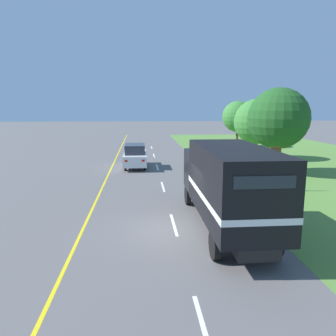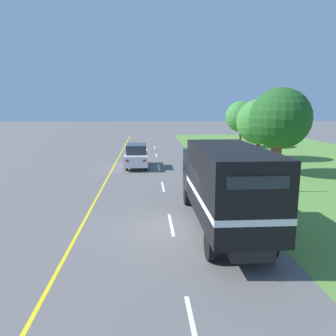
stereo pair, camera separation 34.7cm
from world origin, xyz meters
name	(u,v)px [view 2 (the right image)]	position (x,y,z in m)	size (l,w,h in m)	color
ground_plane	(172,229)	(0.00, 0.00, 0.00)	(200.00, 200.00, 0.00)	#5B5959
grass_shoulder	(322,165)	(13.70, 13.65, 0.00)	(20.00, 62.16, 0.01)	#568438
edge_line_yellow	(113,168)	(-3.70, 13.65, 0.00)	(0.12, 62.16, 0.01)	yellow
centre_dash_nearest	(194,330)	(0.00, -6.06, 0.00)	(0.12, 2.60, 0.01)	white
centre_dash_near	(171,224)	(0.00, 0.54, 0.00)	(0.12, 2.60, 0.01)	white
centre_dash_mid_a	(163,187)	(0.00, 7.14, 0.00)	(0.12, 2.60, 0.01)	white
centre_dash_mid_b	(159,167)	(0.00, 13.74, 0.00)	(0.12, 2.60, 0.01)	white
centre_dash_far	(156,155)	(0.00, 20.34, 0.00)	(0.12, 2.60, 0.01)	white
centre_dash_farthest	(155,147)	(0.00, 26.94, 0.00)	(0.12, 2.60, 0.01)	white
horse_trailer_truck	(224,183)	(1.99, -0.25, 1.92)	(2.33, 8.18, 3.41)	black
lead_car_white	(137,156)	(-1.79, 13.86, 0.96)	(1.80, 4.51, 1.89)	black
highway_sign	(264,166)	(5.69, 5.52, 1.52)	(2.03, 0.09, 2.60)	#9E9EA3
roadside_tree_near	(280,119)	(8.57, 10.56, 4.01)	(4.37, 4.37, 6.21)	#4C3823
roadside_tree_mid	(259,122)	(9.47, 17.51, 3.48)	(4.19, 4.19, 5.58)	brown
roadside_tree_far	(241,117)	(10.48, 26.88, 3.68)	(3.73, 3.73, 5.55)	#4C3823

